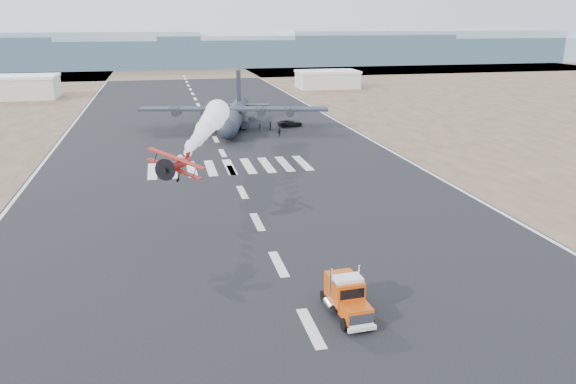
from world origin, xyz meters
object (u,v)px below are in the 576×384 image
object	(u,v)px
hangar_right	(327,79)
crew_f	(279,132)
transport_aircraft	(235,114)
crew_d	(270,126)
crew_a	(232,129)
semi_truck	(347,296)
crew_e	(232,132)
crew_h	(216,130)
aerobatic_biplane	(176,165)
crew_g	(196,134)
support_vehicle	(290,123)
crew_c	(260,128)
hangar_left	(14,87)
crew_b	(238,126)

from	to	relation	value
hangar_right	crew_f	xyz separation A→B (m)	(-33.15, -77.51, -2.22)
transport_aircraft	crew_d	bearing A→B (deg)	-13.21
transport_aircraft	crew_a	world-z (taller)	transport_aircraft
semi_truck	transport_aircraft	distance (m)	81.55
crew_e	crew_f	world-z (taller)	crew_e
crew_e	crew_h	world-z (taller)	crew_e
aerobatic_biplane	crew_e	size ratio (longest dim) A/B	3.30
crew_a	crew_g	xyz separation A→B (m)	(-7.59, -4.32, -0.02)
support_vehicle	crew_d	xyz separation A→B (m)	(-5.02, -2.88, 0.14)
crew_h	aerobatic_biplane	bearing A→B (deg)	-81.60
hangar_right	crew_c	size ratio (longest dim) A/B	11.26
crew_c	crew_e	xyz separation A→B (m)	(-6.20, -2.92, 0.03)
crew_a	crew_h	xyz separation A→B (m)	(-3.29, -0.23, -0.15)
hangar_left	support_vehicle	bearing A→B (deg)	-42.05
hangar_right	transport_aircraft	world-z (taller)	transport_aircraft
transport_aircraft	crew_e	distance (m)	8.96
crew_b	crew_c	size ratio (longest dim) A/B	1.02
crew_c	crew_f	size ratio (longest dim) A/B	1.15
aerobatic_biplane	crew_h	size ratio (longest dim) A/B	3.97
support_vehicle	crew_d	size ratio (longest dim) A/B	3.04
aerobatic_biplane	crew_h	world-z (taller)	aerobatic_biplane
semi_truck	transport_aircraft	world-z (taller)	transport_aircraft
hangar_right	support_vehicle	xyz separation A→B (m)	(-28.61, -67.60, -2.26)
transport_aircraft	crew_b	xyz separation A→B (m)	(0.32, -2.94, -2.03)
hangar_left	crew_h	xyz separation A→B (m)	(52.57, -67.73, -2.62)
crew_a	crew_b	xyz separation A→B (m)	(1.76, 2.56, -0.01)
transport_aircraft	aerobatic_biplane	bearing A→B (deg)	-90.03
crew_f	support_vehicle	bearing A→B (deg)	-160.98
crew_e	aerobatic_biplane	bearing A→B (deg)	-128.15
crew_e	crew_h	xyz separation A→B (m)	(-2.92, 2.81, -0.16)
crew_d	crew_g	xyz separation A→B (m)	(-16.10, -6.33, 0.02)
semi_truck	crew_d	bearing A→B (deg)	80.45
aerobatic_biplane	crew_f	size ratio (longest dim) A/B	3.95
transport_aircraft	crew_e	bearing A→B (deg)	-88.92
crew_h	crew_g	bearing A→B (deg)	-118.44
hangar_left	crew_d	bearing A→B (deg)	-45.49
crew_a	crew_c	world-z (taller)	crew_a
crew_e	crew_g	world-z (taller)	crew_e
crew_d	crew_c	bearing A→B (deg)	-55.47
crew_d	crew_f	bearing A→B (deg)	-0.07
crew_a	crew_h	size ratio (longest dim) A/B	1.18
support_vehicle	crew_b	world-z (taller)	crew_b
semi_truck	hangar_left	bearing A→B (deg)	108.15
crew_a	crew_e	world-z (taller)	crew_e
transport_aircraft	crew_a	xyz separation A→B (m)	(-1.44, -5.50, -2.03)
hangar_right	crew_d	bearing A→B (deg)	-115.51
transport_aircraft	crew_f	world-z (taller)	transport_aircraft
crew_g	crew_e	bearing A→B (deg)	-168.81
crew_d	semi_truck	bearing A→B (deg)	-10.65
crew_g	crew_d	bearing A→B (deg)	-157.36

